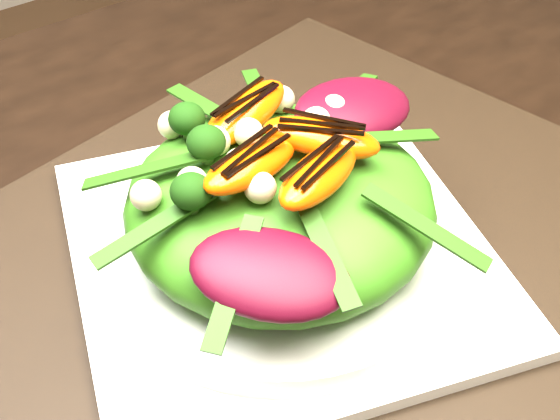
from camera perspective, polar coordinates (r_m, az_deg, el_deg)
placemat at (r=0.50m, az=-0.00°, el=-3.75°), size 0.59×0.49×0.00m
plate_base at (r=0.50m, az=0.00°, el=-3.18°), size 0.33×0.33×0.01m
salad_bowl at (r=0.49m, az=0.00°, el=-2.05°), size 0.25×0.25×0.02m
lettuce_mound at (r=0.47m, az=0.00°, el=0.55°), size 0.21×0.21×0.07m
radicchio_leaf at (r=0.50m, az=5.61°, el=7.70°), size 0.09×0.06×0.02m
orange_segment at (r=0.45m, az=-2.83°, el=5.42°), size 0.07×0.03×0.02m
broccoli_floret at (r=0.43m, az=-7.95°, el=3.29°), size 0.03×0.03×0.03m
macadamia_nut at (r=0.43m, az=6.57°, el=1.81°), size 0.02×0.02×0.02m
balsamic_drizzle at (r=0.44m, az=-2.87°, el=6.45°), size 0.04×0.00×0.00m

